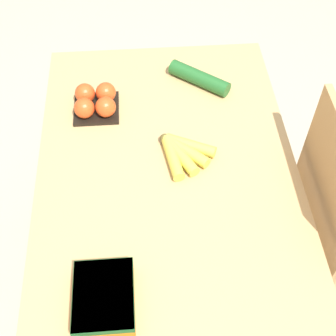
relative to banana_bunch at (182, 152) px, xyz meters
The scene contains 6 objects.
ground_plane 0.77m from the banana_bunch, 34.14° to the right, with size 12.00×12.00×0.00m, color #B7A88E.
dining_table 0.16m from the banana_bunch, 34.14° to the right, with size 1.16×0.75×0.75m.
banana_bunch is the anchor object (origin of this frame).
tomato_pack 0.33m from the banana_bunch, 129.64° to the right, with size 0.14×0.14×0.07m.
carrot_bag 0.49m from the banana_bunch, 26.90° to the right, with size 0.17×0.14×0.05m.
cucumber_near 0.32m from the banana_bunch, 164.36° to the left, with size 0.17×0.20×0.05m.
Camera 1 is at (0.81, -0.06, 1.81)m, focal length 50.00 mm.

